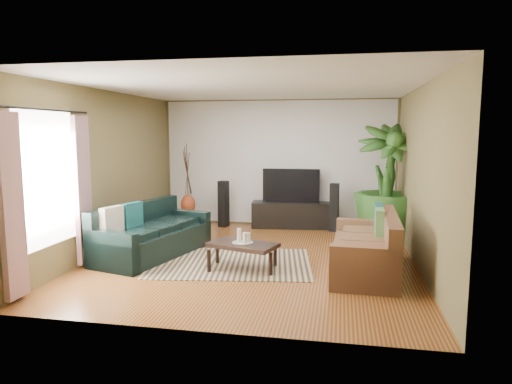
% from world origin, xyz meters
% --- Properties ---
extents(floor, '(5.50, 5.50, 0.00)m').
position_xyz_m(floor, '(0.00, 0.00, 0.00)').
color(floor, '#925725').
rests_on(floor, ground).
extents(ceiling, '(5.50, 5.50, 0.00)m').
position_xyz_m(ceiling, '(0.00, 0.00, 2.70)').
color(ceiling, white).
rests_on(ceiling, ground).
extents(wall_back, '(5.00, 0.00, 5.00)m').
position_xyz_m(wall_back, '(0.00, 2.75, 1.35)').
color(wall_back, brown).
rests_on(wall_back, ground).
extents(wall_front, '(5.00, 0.00, 5.00)m').
position_xyz_m(wall_front, '(0.00, -2.75, 1.35)').
color(wall_front, brown).
rests_on(wall_front, ground).
extents(wall_left, '(0.00, 5.50, 5.50)m').
position_xyz_m(wall_left, '(-2.50, 0.00, 1.35)').
color(wall_left, brown).
rests_on(wall_left, ground).
extents(wall_right, '(0.00, 5.50, 5.50)m').
position_xyz_m(wall_right, '(2.50, 0.00, 1.35)').
color(wall_right, brown).
rests_on(wall_right, ground).
extents(backwall_panel, '(4.90, 0.00, 4.90)m').
position_xyz_m(backwall_panel, '(0.00, 2.74, 1.35)').
color(backwall_panel, white).
rests_on(backwall_panel, ground).
extents(window_pane, '(0.00, 1.80, 1.80)m').
position_xyz_m(window_pane, '(-2.48, -1.60, 1.40)').
color(window_pane, white).
rests_on(window_pane, ground).
extents(curtain_near, '(0.08, 0.35, 2.20)m').
position_xyz_m(curtain_near, '(-2.43, -2.35, 1.15)').
color(curtain_near, gray).
rests_on(curtain_near, ground).
extents(curtain_far, '(0.08, 0.35, 2.20)m').
position_xyz_m(curtain_far, '(-2.43, -0.85, 1.15)').
color(curtain_far, gray).
rests_on(curtain_far, ground).
extents(curtain_rod, '(0.03, 1.90, 0.03)m').
position_xyz_m(curtain_rod, '(-2.43, -1.60, 2.30)').
color(curtain_rod, black).
rests_on(curtain_rod, ground).
extents(sofa_left, '(1.42, 2.27, 0.85)m').
position_xyz_m(sofa_left, '(-1.64, -0.13, 0.42)').
color(sofa_left, black).
rests_on(sofa_left, floor).
extents(sofa_right, '(0.96, 2.00, 0.85)m').
position_xyz_m(sofa_right, '(1.71, -0.40, 0.42)').
color(sofa_right, brown).
rests_on(sofa_right, floor).
extents(area_rug, '(2.66, 2.05, 0.01)m').
position_xyz_m(area_rug, '(-0.29, -0.34, 0.01)').
color(area_rug, tan).
rests_on(area_rug, floor).
extents(coffee_table, '(1.10, 0.81, 0.40)m').
position_xyz_m(coffee_table, '(-0.05, -0.61, 0.20)').
color(coffee_table, black).
rests_on(coffee_table, floor).
extents(candle_tray, '(0.30, 0.30, 0.01)m').
position_xyz_m(candle_tray, '(-0.05, -0.61, 0.41)').
color(candle_tray, '#989993').
rests_on(candle_tray, coffee_table).
extents(candle_tall, '(0.06, 0.06, 0.20)m').
position_xyz_m(candle_tall, '(-0.11, -0.58, 0.51)').
color(candle_tall, beige).
rests_on(candle_tall, candle_tray).
extents(candle_mid, '(0.06, 0.06, 0.15)m').
position_xyz_m(candle_mid, '(-0.01, -0.65, 0.49)').
color(candle_mid, '#EEE5C9').
rests_on(candle_mid, candle_tray).
extents(candle_short, '(0.06, 0.06, 0.12)m').
position_xyz_m(candle_short, '(0.02, -0.55, 0.48)').
color(candle_short, beige).
rests_on(candle_short, candle_tray).
extents(tv_stand, '(1.67, 0.63, 0.54)m').
position_xyz_m(tv_stand, '(0.32, 2.50, 0.27)').
color(tv_stand, black).
rests_on(tv_stand, floor).
extents(television, '(1.19, 0.07, 0.71)m').
position_xyz_m(television, '(0.32, 2.50, 0.90)').
color(television, black).
rests_on(television, tv_stand).
extents(speaker_left, '(0.23, 0.24, 0.98)m').
position_xyz_m(speaker_left, '(-1.10, 2.33, 0.49)').
color(speaker_left, black).
rests_on(speaker_left, floor).
extents(speaker_right, '(0.20, 0.21, 0.98)m').
position_xyz_m(speaker_right, '(1.23, 2.31, 0.49)').
color(speaker_right, black).
rests_on(speaker_right, floor).
extents(potted_plant, '(1.35, 1.35, 2.18)m').
position_xyz_m(potted_plant, '(2.20, 1.74, 1.09)').
color(potted_plant, '#26501A').
rests_on(potted_plant, floor).
extents(plant_pot, '(0.40, 0.40, 0.31)m').
position_xyz_m(plant_pot, '(2.20, 1.74, 0.16)').
color(plant_pot, black).
rests_on(plant_pot, floor).
extents(pedestal, '(0.39, 0.39, 0.34)m').
position_xyz_m(pedestal, '(-1.81, 2.07, 0.17)').
color(pedestal, gray).
rests_on(pedestal, floor).
extents(vase, '(0.31, 0.31, 0.43)m').
position_xyz_m(vase, '(-1.81, 2.07, 0.49)').
color(vase, '#91361A').
rests_on(vase, pedestal).
extents(side_table, '(0.52, 0.52, 0.52)m').
position_xyz_m(side_table, '(-2.25, 1.15, 0.26)').
color(side_table, brown).
rests_on(side_table, floor).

